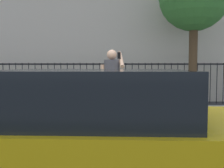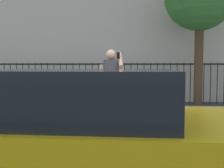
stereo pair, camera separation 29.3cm
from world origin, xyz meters
name	(u,v)px [view 1 (the left image)]	position (x,y,z in m)	size (l,w,h in m)	color
ground_plane	(101,149)	(0.00, 0.00, 0.00)	(60.00, 60.00, 0.00)	#333338
sidewalk	(106,120)	(0.00, 2.20, 0.07)	(28.00, 4.40, 0.15)	#B2ADA3
iron_fence	(109,78)	(0.00, 5.90, 1.02)	(12.03, 0.04, 1.60)	black
taxi_yellow	(108,137)	(0.18, -1.78, 0.70)	(4.25, 1.95, 1.45)	yellow
pedestrian_on_phone	(111,82)	(0.15, 1.17, 1.13)	(0.68, 0.50, 1.69)	tan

